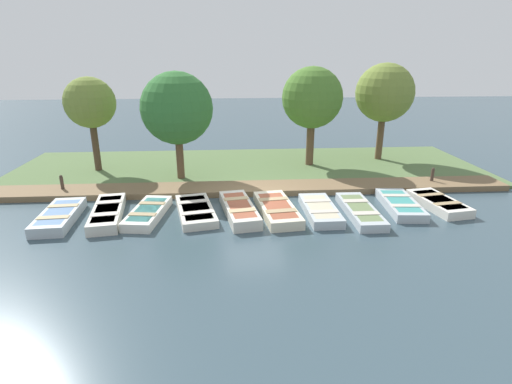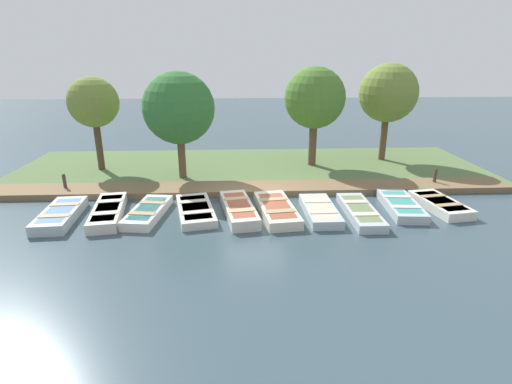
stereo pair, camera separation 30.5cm
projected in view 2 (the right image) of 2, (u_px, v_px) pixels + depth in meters
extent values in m
plane|color=#384C56|center=(255.00, 203.00, 16.24)|extent=(80.00, 80.00, 0.00)
cube|color=#567042|center=(250.00, 168.00, 20.93)|extent=(8.00, 24.00, 0.14)
cube|color=brown|center=(253.00, 188.00, 17.60)|extent=(1.58, 22.66, 0.25)
cube|color=#B2BCC1|center=(60.00, 215.00, 14.56)|extent=(3.04, 1.34, 0.38)
cube|color=#4C709E|center=(60.00, 210.00, 14.50)|extent=(2.49, 1.05, 0.03)
cube|color=tan|center=(54.00, 216.00, 13.96)|extent=(0.36, 1.08, 0.03)
cube|color=tan|center=(65.00, 204.00, 15.02)|extent=(0.36, 1.08, 0.03)
cube|color=beige|center=(108.00, 212.00, 14.84)|extent=(3.42, 1.48, 0.38)
cube|color=#4C709E|center=(108.00, 207.00, 14.78)|extent=(2.80, 1.17, 0.03)
cube|color=beige|center=(105.00, 213.00, 14.19)|extent=(0.46, 0.97, 0.03)
cube|color=beige|center=(110.00, 201.00, 15.35)|extent=(0.46, 0.97, 0.03)
cube|color=silver|center=(148.00, 212.00, 14.87)|extent=(3.04, 1.44, 0.33)
cube|color=teal|center=(148.00, 208.00, 14.82)|extent=(2.48, 1.14, 0.03)
cube|color=tan|center=(142.00, 213.00, 14.29)|extent=(0.42, 1.00, 0.03)
cube|color=tan|center=(153.00, 202.00, 15.33)|extent=(0.42, 1.00, 0.03)
cube|color=beige|center=(195.00, 210.00, 15.09)|extent=(3.25, 1.83, 0.30)
cube|color=beige|center=(195.00, 207.00, 15.04)|extent=(2.66, 1.45, 0.02)
cube|color=beige|center=(197.00, 212.00, 14.50)|extent=(0.53, 1.19, 0.03)
cube|color=beige|center=(194.00, 201.00, 15.56)|extent=(0.53, 1.19, 0.03)
cube|color=beige|center=(239.00, 209.00, 15.02)|extent=(3.41, 1.54, 0.41)
cube|color=#994C33|center=(239.00, 205.00, 14.95)|extent=(2.79, 1.23, 0.03)
cube|color=tan|center=(242.00, 210.00, 14.37)|extent=(0.48, 0.98, 0.03)
cube|color=tan|center=(236.00, 198.00, 15.52)|extent=(0.48, 0.98, 0.03)
cube|color=beige|center=(277.00, 210.00, 15.07)|extent=(3.43, 1.59, 0.36)
cube|color=#994C33|center=(277.00, 205.00, 15.01)|extent=(2.81, 1.26, 0.03)
cube|color=tan|center=(280.00, 211.00, 14.42)|extent=(0.46, 1.15, 0.03)
cube|color=tan|center=(273.00, 199.00, 15.59)|extent=(0.46, 1.15, 0.03)
cube|color=#B2BCC1|center=(320.00, 211.00, 15.01)|extent=(2.95, 1.16, 0.33)
cube|color=beige|center=(320.00, 207.00, 14.96)|extent=(2.42, 0.91, 0.03)
cube|color=beige|center=(323.00, 212.00, 14.42)|extent=(0.31, 1.04, 0.03)
cube|color=beige|center=(317.00, 201.00, 15.47)|extent=(0.31, 1.04, 0.03)
cube|color=#B2BCC1|center=(360.00, 212.00, 14.93)|extent=(3.35, 1.05, 0.32)
cube|color=#6B7F51|center=(361.00, 208.00, 14.88)|extent=(2.74, 0.82, 0.03)
cube|color=beige|center=(366.00, 214.00, 14.27)|extent=(0.34, 0.95, 0.03)
cube|color=beige|center=(356.00, 201.00, 15.47)|extent=(0.34, 0.95, 0.03)
cube|color=#B2BCC1|center=(401.00, 206.00, 15.50)|extent=(3.08, 1.41, 0.34)
cube|color=teal|center=(402.00, 202.00, 15.45)|extent=(2.52, 1.11, 0.03)
cube|color=beige|center=(406.00, 207.00, 14.90)|extent=(0.39, 1.09, 0.03)
cube|color=beige|center=(397.00, 196.00, 15.98)|extent=(0.39, 1.09, 0.03)
cube|color=silver|center=(440.00, 205.00, 15.59)|extent=(2.83, 1.58, 0.35)
cube|color=#4C709E|center=(441.00, 201.00, 15.54)|extent=(2.32, 1.25, 0.03)
cube|color=tan|center=(449.00, 205.00, 15.06)|extent=(0.43, 1.11, 0.03)
cube|color=tan|center=(433.00, 196.00, 16.00)|extent=(0.43, 1.11, 0.03)
cylinder|color=#47382D|center=(65.00, 184.00, 17.27)|extent=(0.14, 0.14, 0.78)
sphere|color=#47382D|center=(63.00, 175.00, 17.13)|extent=(0.13, 0.13, 0.13)
cylinder|color=#47382D|center=(435.00, 179.00, 18.03)|extent=(0.14, 0.14, 0.78)
sphere|color=#47382D|center=(436.00, 170.00, 17.89)|extent=(0.13, 0.13, 0.13)
cylinder|color=#4C3828|center=(99.00, 144.00, 20.09)|extent=(0.33, 0.33, 2.84)
sphere|color=olive|center=(93.00, 102.00, 19.40)|extent=(2.44, 2.44, 2.44)
cylinder|color=brown|center=(182.00, 154.00, 18.78)|extent=(0.35, 0.35, 2.52)
sphere|color=#337033|center=(179.00, 108.00, 18.07)|extent=(3.27, 3.27, 3.27)
cylinder|color=brown|center=(313.00, 141.00, 20.91)|extent=(0.40, 0.40, 2.78)
sphere|color=#4C7A2D|center=(315.00, 98.00, 20.17)|extent=(3.09, 3.09, 3.09)
cylinder|color=brown|center=(384.00, 136.00, 21.95)|extent=(0.36, 0.36, 2.92)
sphere|color=olive|center=(388.00, 93.00, 21.19)|extent=(3.09, 3.09, 3.09)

